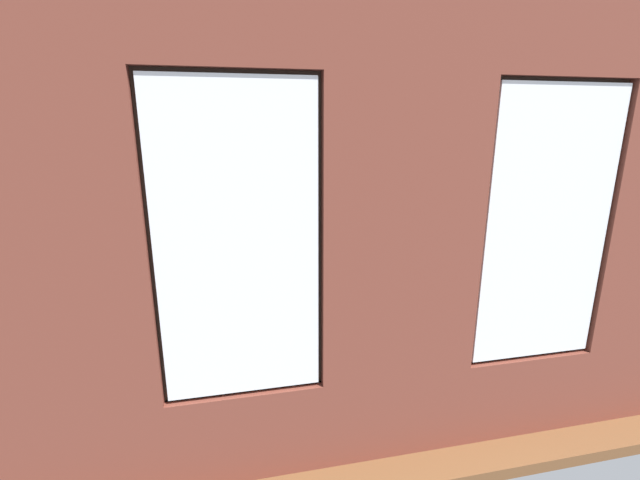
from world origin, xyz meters
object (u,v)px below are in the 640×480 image
(potted_plant_corner_far_left, at_px, (630,303))
(potted_plant_foreground_right, at_px, (140,237))
(media_console, at_px, (96,304))
(remote_black, at_px, (294,284))
(tv_flatscreen, at_px, (89,258))
(potted_plant_mid_room_small, at_px, (376,275))
(potted_plant_between_couches, at_px, (495,327))
(papasan_chair, at_px, (250,251))
(couch_by_window, at_px, (368,368))
(couch_left, at_px, (525,297))
(candle_jar, at_px, (260,287))
(cup_ceramic, at_px, (323,276))
(potted_plant_by_left_couch, at_px, (446,259))
(potted_plant_beside_window_right, at_px, (183,359))
(coffee_table, at_px, (294,288))
(remote_gray, at_px, (304,286))

(potted_plant_corner_far_left, bearing_deg, potted_plant_foreground_right, -36.75)
(media_console, bearing_deg, potted_plant_corner_far_left, 157.18)
(remote_black, height_order, media_console, media_console)
(tv_flatscreen, relative_size, potted_plant_mid_room_small, 2.42)
(potted_plant_between_couches, bearing_deg, papasan_chair, -59.51)
(remote_black, bearing_deg, couch_by_window, -96.10)
(couch_left, distance_m, candle_jar, 3.47)
(potted_plant_foreground_right, bearing_deg, potted_plant_mid_room_small, 160.65)
(couch_by_window, distance_m, cup_ceramic, 2.19)
(potted_plant_by_left_couch, height_order, potted_plant_beside_window_right, potted_plant_beside_window_right)
(coffee_table, bearing_deg, candle_jar, 13.57)
(remote_black, distance_m, potted_plant_foreground_right, 2.91)
(remote_black, height_order, potted_plant_foreground_right, potted_plant_foreground_right)
(remote_gray, relative_size, media_console, 0.18)
(papasan_chair, distance_m, potted_plant_foreground_right, 1.79)
(cup_ceramic, xyz_separation_m, candle_jar, (0.89, 0.24, 0.00))
(couch_by_window, relative_size, tv_flatscreen, 1.75)
(couch_left, distance_m, remote_black, 3.04)
(remote_gray, xyz_separation_m, papasan_chair, (0.60, -1.78, 0.01))
(tv_flatscreen, relative_size, potted_plant_foreground_right, 0.88)
(media_console, bearing_deg, potted_plant_foreground_right, -100.57)
(coffee_table, height_order, remote_gray, remote_gray)
(remote_black, distance_m, papasan_chair, 1.73)
(media_console, height_order, potted_plant_between_couches, potted_plant_between_couches)
(remote_black, relative_size, potted_plant_between_couches, 0.14)
(couch_by_window, relative_size, potted_plant_between_couches, 1.38)
(cup_ceramic, height_order, tv_flatscreen, tv_flatscreen)
(potted_plant_mid_room_small, height_order, potted_plant_by_left_couch, potted_plant_by_left_couch)
(papasan_chair, distance_m, potted_plant_mid_room_small, 2.17)
(potted_plant_foreground_right, bearing_deg, remote_gray, 140.57)
(coffee_table, bearing_deg, remote_gray, 136.01)
(tv_flatscreen, distance_m, potted_plant_mid_room_small, 3.99)
(tv_flatscreen, bearing_deg, couch_by_window, 142.06)
(couch_left, relative_size, tv_flatscreen, 1.96)
(cup_ceramic, xyz_separation_m, potted_plant_foreground_right, (2.67, -1.70, 0.27))
(potted_plant_between_couches, relative_size, potted_plant_beside_window_right, 1.02)
(candle_jar, relative_size, remote_gray, 0.64)
(remote_gray, distance_m, potted_plant_corner_far_left, 3.61)
(couch_by_window, distance_m, potted_plant_mid_room_small, 2.79)
(remote_gray, bearing_deg, potted_plant_by_left_couch, -98.26)
(cup_ceramic, distance_m, potted_plant_between_couches, 2.48)
(tv_flatscreen, distance_m, papasan_chair, 2.56)
(couch_by_window, bearing_deg, potted_plant_between_couches, -178.26)
(remote_black, relative_size, media_console, 0.18)
(potted_plant_corner_far_left, distance_m, potted_plant_between_couches, 1.42)
(remote_gray, relative_size, papasan_chair, 0.16)
(media_console, xyz_separation_m, potted_plant_foreground_right, (-0.30, -1.61, 0.46))
(potted_plant_between_couches, bearing_deg, remote_black, -50.14)
(coffee_table, bearing_deg, remote_black, -26.57)
(media_console, bearing_deg, candle_jar, 170.94)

